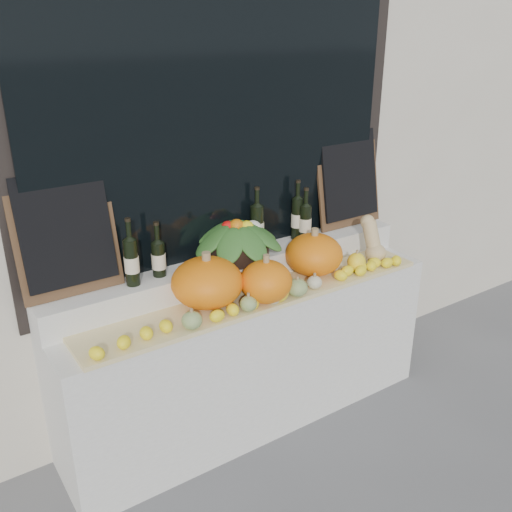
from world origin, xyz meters
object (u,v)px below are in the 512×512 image
butternut_squash (373,242)px  produce_bowl (237,238)px  pumpkin_left (207,282)px  wine_bottle_tall (257,227)px  pumpkin_right (314,254)px

butternut_squash → produce_bowl: bearing=163.6°
pumpkin_left → butternut_squash: (1.15, -0.05, -0.01)m
butternut_squash → wine_bottle_tall: bearing=156.2°
pumpkin_left → pumpkin_right: (0.72, 0.00, -0.01)m
produce_bowl → wine_bottle_tall: (0.17, 0.05, 0.02)m
wine_bottle_tall → produce_bowl: bearing=-164.3°
pumpkin_left → produce_bowl: 0.39m
butternut_squash → produce_bowl: size_ratio=0.50×
pumpkin_right → butternut_squash: (0.43, -0.05, 0.00)m
butternut_squash → pumpkin_right: bearing=173.3°
pumpkin_right → wine_bottle_tall: bearing=134.5°
pumpkin_left → pumpkin_right: size_ratio=1.12×
pumpkin_right → wine_bottle_tall: wine_bottle_tall is taller
butternut_squash → wine_bottle_tall: 0.75m
pumpkin_right → produce_bowl: 0.48m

